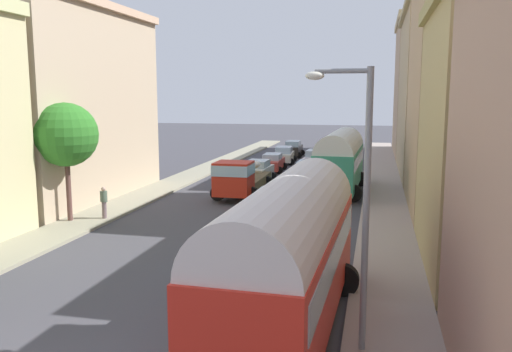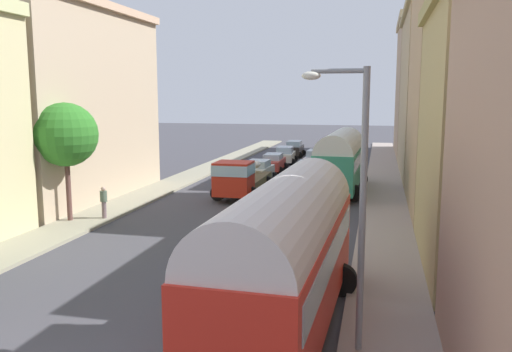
# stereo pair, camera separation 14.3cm
# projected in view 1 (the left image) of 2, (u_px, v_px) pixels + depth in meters

# --- Properties ---
(ground_plane) EXTENTS (154.00, 154.00, 0.00)m
(ground_plane) POSITION_uv_depth(u_px,v_px,m) (275.00, 187.00, 36.15)
(ground_plane) COLOR #414046
(sidewalk_left) EXTENTS (2.50, 70.00, 0.14)m
(sidewalk_left) POSITION_uv_depth(u_px,v_px,m) (175.00, 182.00, 37.74)
(sidewalk_left) COLOR gray
(sidewalk_left) RESTS_ON ground
(sidewalk_right) EXTENTS (2.50, 70.00, 0.14)m
(sidewalk_right) POSITION_uv_depth(u_px,v_px,m) (384.00, 190.00, 34.55)
(sidewalk_right) COLOR #A3948A
(sidewalk_right) RESTS_ON ground
(building_left_2) EXTENTS (6.40, 13.60, 11.48)m
(building_left_2) POSITION_uv_depth(u_px,v_px,m) (65.00, 103.00, 31.32)
(building_left_2) COLOR tan
(building_left_2) RESTS_ON ground
(building_right_1) EXTENTS (4.72, 9.28, 9.71)m
(building_right_1) POSITION_uv_depth(u_px,v_px,m) (492.00, 134.00, 18.67)
(building_right_1) COLOR tan
(building_right_1) RESTS_ON ground
(building_right_2) EXTENTS (6.06, 10.24, 13.30)m
(building_right_2) POSITION_uv_depth(u_px,v_px,m) (467.00, 87.00, 27.89)
(building_right_2) COLOR tan
(building_right_2) RESTS_ON ground
(building_right_3) EXTENTS (6.10, 14.76, 12.60)m
(building_right_3) POSITION_uv_depth(u_px,v_px,m) (439.00, 94.00, 40.80)
(building_right_3) COLOR tan
(building_right_3) RESTS_ON ground
(building_right_4) EXTENTS (4.64, 13.56, 14.00)m
(building_right_4) POSITION_uv_depth(u_px,v_px,m) (417.00, 87.00, 55.30)
(building_right_4) COLOR tan
(building_right_4) RESTS_ON ground
(parked_bus_0) EXTENTS (3.52, 9.79, 4.12)m
(parked_bus_0) POSITION_uv_depth(u_px,v_px,m) (289.00, 249.00, 13.73)
(parked_bus_0) COLOR red
(parked_bus_0) RESTS_ON ground
(parked_bus_1) EXTENTS (3.45, 8.95, 4.00)m
(parked_bus_1) POSITION_uv_depth(u_px,v_px,m) (340.00, 159.00, 33.85)
(parked_bus_1) COLOR #32906E
(parked_bus_1) RESTS_ON ground
(cargo_truck_0) EXTENTS (2.99, 7.18, 2.39)m
(cargo_truck_0) POSITION_uv_depth(u_px,v_px,m) (240.00, 177.00, 32.35)
(cargo_truck_0) COLOR red
(cargo_truck_0) RESTS_ON ground
(car_0) EXTENTS (2.29, 3.74, 1.60)m
(car_0) POSITION_uv_depth(u_px,v_px,m) (258.00, 171.00, 38.07)
(car_0) COLOR beige
(car_0) RESTS_ON ground
(car_1) EXTENTS (2.18, 4.13, 1.48)m
(car_1) POSITION_uv_depth(u_px,v_px,m) (272.00, 163.00, 43.38)
(car_1) COLOR #B0352A
(car_1) RESTS_ON ground
(car_2) EXTENTS (2.34, 4.10, 1.55)m
(car_2) POSITION_uv_depth(u_px,v_px,m) (284.00, 155.00, 48.67)
(car_2) COLOR beige
(car_2) RESTS_ON ground
(car_3) EXTENTS (2.18, 4.11, 1.62)m
(car_3) POSITION_uv_depth(u_px,v_px,m) (293.00, 149.00, 53.97)
(car_3) COLOR #2A251F
(car_3) RESTS_ON ground
(car_4) EXTENTS (2.35, 3.90, 1.59)m
(car_4) POSITION_uv_depth(u_px,v_px,m) (228.00, 247.00, 19.15)
(car_4) COLOR silver
(car_4) RESTS_ON ground
(car_5) EXTENTS (2.12, 3.90, 1.53)m
(car_5) POSITION_uv_depth(u_px,v_px,m) (271.00, 204.00, 26.69)
(car_5) COLOR #AC3632
(car_5) RESTS_ON ground
(car_6) EXTENTS (2.16, 4.24, 1.59)m
(car_6) POSITION_uv_depth(u_px,v_px,m) (308.00, 172.00, 37.64)
(car_6) COLOR #4597C6
(car_6) RESTS_ON ground
(car_7) EXTENTS (2.19, 4.27, 1.62)m
(car_7) POSITION_uv_depth(u_px,v_px,m) (315.00, 159.00, 44.95)
(car_7) COLOR silver
(car_7) RESTS_ON ground
(pedestrian_1) EXTENTS (0.47, 0.47, 1.74)m
(pedestrian_1) POSITION_uv_depth(u_px,v_px,m) (104.00, 201.00, 26.31)
(pedestrian_1) COLOR #735E62
(pedestrian_1) RESTS_ON ground
(streetlamp_near) EXTENTS (1.55, 0.28, 6.88)m
(streetlamp_near) POSITION_uv_depth(u_px,v_px,m) (359.00, 190.00, 12.28)
(streetlamp_near) COLOR gray
(streetlamp_near) RESTS_ON ground
(roadside_tree_1) EXTENTS (3.09, 3.09, 5.90)m
(roadside_tree_1) POSITION_uv_depth(u_px,v_px,m) (66.00, 135.00, 25.36)
(roadside_tree_1) COLOR brown
(roadside_tree_1) RESTS_ON ground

